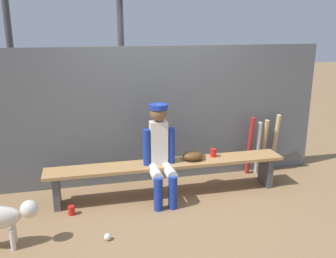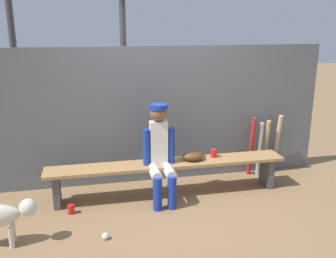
{
  "view_description": "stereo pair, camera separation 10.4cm",
  "coord_description": "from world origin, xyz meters",
  "px_view_note": "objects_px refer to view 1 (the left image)",
  "views": [
    {
      "loc": [
        -1.06,
        -4.38,
        2.19
      ],
      "look_at": [
        0.0,
        0.0,
        0.91
      ],
      "focal_mm": 39.66,
      "sensor_mm": 36.0,
      "label": 1
    },
    {
      "loc": [
        -0.96,
        -4.4,
        2.19
      ],
      "look_at": [
        0.0,
        0.0,
        0.91
      ],
      "focal_mm": 39.66,
      "sensor_mm": 36.0,
      "label": 2
    }
  ],
  "objects_px": {
    "baseball": "(108,237)",
    "bat_aluminum_black": "(274,144)",
    "dugout_bench": "(168,169)",
    "dog": "(0,218)",
    "player_seated": "(160,150)",
    "bat_aluminum_silver": "(258,148)",
    "bat_aluminum_red": "(250,146)",
    "bat_wood_natural": "(275,143)",
    "bat_wood_tan": "(264,146)",
    "cup_on_ground": "(71,210)",
    "cup_on_bench": "(213,153)",
    "baseball_glove": "(193,156)"
  },
  "relations": [
    {
      "from": "dugout_bench",
      "to": "bat_wood_natural",
      "type": "distance_m",
      "value": 1.81
    },
    {
      "from": "dog",
      "to": "player_seated",
      "type": "bearing_deg",
      "value": 21.0
    },
    {
      "from": "bat_wood_natural",
      "to": "dugout_bench",
      "type": "bearing_deg",
      "value": -166.62
    },
    {
      "from": "baseball_glove",
      "to": "bat_aluminum_red",
      "type": "distance_m",
      "value": 1.08
    },
    {
      "from": "bat_aluminum_black",
      "to": "baseball",
      "type": "relative_size",
      "value": 11.65
    },
    {
      "from": "bat_aluminum_black",
      "to": "baseball",
      "type": "height_order",
      "value": "bat_aluminum_black"
    },
    {
      "from": "cup_on_ground",
      "to": "dugout_bench",
      "type": "bearing_deg",
      "value": 11.46
    },
    {
      "from": "bat_wood_natural",
      "to": "bat_aluminum_black",
      "type": "xyz_separation_m",
      "value": [
        0.01,
        0.04,
        -0.02
      ]
    },
    {
      "from": "bat_wood_tan",
      "to": "dugout_bench",
      "type": "bearing_deg",
      "value": -165.58
    },
    {
      "from": "dugout_bench",
      "to": "bat_wood_tan",
      "type": "bearing_deg",
      "value": 14.42
    },
    {
      "from": "bat_aluminum_red",
      "to": "baseball",
      "type": "distance_m",
      "value": 2.59
    },
    {
      "from": "bat_wood_natural",
      "to": "baseball",
      "type": "relative_size",
      "value": 12.35
    },
    {
      "from": "bat_wood_tan",
      "to": "dog",
      "type": "xyz_separation_m",
      "value": [
        -3.48,
        -1.2,
        -0.09
      ]
    },
    {
      "from": "bat_aluminum_silver",
      "to": "bat_aluminum_black",
      "type": "relative_size",
      "value": 0.94
    },
    {
      "from": "dugout_bench",
      "to": "dog",
      "type": "bearing_deg",
      "value": -157.45
    },
    {
      "from": "bat_aluminum_silver",
      "to": "bat_wood_tan",
      "type": "height_order",
      "value": "bat_wood_tan"
    },
    {
      "from": "bat_aluminum_black",
      "to": "cup_on_bench",
      "type": "height_order",
      "value": "bat_aluminum_black"
    },
    {
      "from": "dugout_bench",
      "to": "bat_wood_tan",
      "type": "distance_m",
      "value": 1.62
    },
    {
      "from": "bat_wood_natural",
      "to": "dog",
      "type": "height_order",
      "value": "bat_wood_natural"
    },
    {
      "from": "bat_aluminum_silver",
      "to": "bat_aluminum_black",
      "type": "distance_m",
      "value": 0.31
    },
    {
      "from": "player_seated",
      "to": "baseball_glove",
      "type": "height_order",
      "value": "player_seated"
    },
    {
      "from": "bat_aluminum_silver",
      "to": "cup_on_bench",
      "type": "xyz_separation_m",
      "value": [
        -0.82,
        -0.32,
        0.11
      ]
    },
    {
      "from": "dugout_bench",
      "to": "bat_aluminum_black",
      "type": "relative_size",
      "value": 3.62
    },
    {
      "from": "bat_wood_tan",
      "to": "dog",
      "type": "height_order",
      "value": "bat_wood_tan"
    },
    {
      "from": "player_seated",
      "to": "cup_on_bench",
      "type": "distance_m",
      "value": 0.8
    },
    {
      "from": "bat_aluminum_silver",
      "to": "bat_aluminum_red",
      "type": "bearing_deg",
      "value": 177.98
    },
    {
      "from": "bat_aluminum_silver",
      "to": "dog",
      "type": "height_order",
      "value": "bat_aluminum_silver"
    },
    {
      "from": "dugout_bench",
      "to": "bat_aluminum_black",
      "type": "bearing_deg",
      "value": 14.41
    },
    {
      "from": "baseball_glove",
      "to": "bat_aluminum_silver",
      "type": "distance_m",
      "value": 1.2
    },
    {
      "from": "bat_wood_tan",
      "to": "cup_on_ground",
      "type": "height_order",
      "value": "bat_wood_tan"
    },
    {
      "from": "bat_aluminum_silver",
      "to": "player_seated",
      "type": "bearing_deg",
      "value": -162.89
    },
    {
      "from": "bat_aluminum_red",
      "to": "cup_on_bench",
      "type": "relative_size",
      "value": 8.17
    },
    {
      "from": "baseball",
      "to": "bat_aluminum_black",
      "type": "bearing_deg",
      "value": 27.14
    },
    {
      "from": "bat_wood_natural",
      "to": "bat_aluminum_black",
      "type": "relative_size",
      "value": 1.06
    },
    {
      "from": "bat_aluminum_red",
      "to": "bat_aluminum_black",
      "type": "height_order",
      "value": "bat_aluminum_red"
    },
    {
      "from": "bat_wood_tan",
      "to": "cup_on_ground",
      "type": "bearing_deg",
      "value": -166.88
    },
    {
      "from": "dugout_bench",
      "to": "player_seated",
      "type": "relative_size",
      "value": 2.52
    },
    {
      "from": "bat_wood_tan",
      "to": "cup_on_bench",
      "type": "height_order",
      "value": "bat_wood_tan"
    },
    {
      "from": "bat_aluminum_silver",
      "to": "dog",
      "type": "xyz_separation_m",
      "value": [
        -3.38,
        -1.17,
        -0.07
      ]
    },
    {
      "from": "dugout_bench",
      "to": "bat_wood_tan",
      "type": "height_order",
      "value": "bat_wood_tan"
    },
    {
      "from": "dugout_bench",
      "to": "dog",
      "type": "relative_size",
      "value": 3.7
    },
    {
      "from": "bat_wood_natural",
      "to": "bat_aluminum_silver",
      "type": "bearing_deg",
      "value": -173.14
    },
    {
      "from": "player_seated",
      "to": "bat_wood_natural",
      "type": "relative_size",
      "value": 1.35
    },
    {
      "from": "player_seated",
      "to": "bat_wood_natural",
      "type": "xyz_separation_m",
      "value": [
        1.88,
        0.52,
        -0.21
      ]
    },
    {
      "from": "dugout_bench",
      "to": "bat_wood_natural",
      "type": "height_order",
      "value": "bat_wood_natural"
    },
    {
      "from": "player_seated",
      "to": "bat_wood_natural",
      "type": "distance_m",
      "value": 1.96
    },
    {
      "from": "baseball_glove",
      "to": "dugout_bench",
      "type": "bearing_deg",
      "value": 180.0
    },
    {
      "from": "player_seated",
      "to": "cup_on_ground",
      "type": "relative_size",
      "value": 11.23
    },
    {
      "from": "bat_aluminum_black",
      "to": "cup_on_bench",
      "type": "bearing_deg",
      "value": -160.88
    },
    {
      "from": "cup_on_ground",
      "to": "dog",
      "type": "xyz_separation_m",
      "value": [
        -0.66,
        -0.54,
        0.28
      ]
    }
  ]
}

